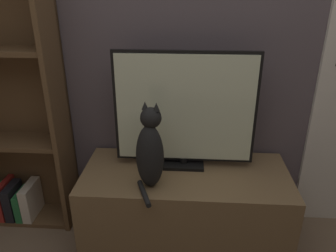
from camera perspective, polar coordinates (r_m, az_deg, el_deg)
name	(u,v)px	position (r m, az deg, el deg)	size (l,w,h in m)	color
wall_back	(190,30)	(2.04, 3.78, 16.42)	(4.80, 0.05, 2.60)	#564C51
tv_stand	(185,207)	(2.14, 2.95, -13.86)	(1.25, 0.56, 0.51)	brown
tv	(185,111)	(1.91, 2.94, 2.60)	(0.83, 0.15, 0.71)	black
cat	(150,151)	(1.77, -3.11, -4.44)	(0.18, 0.30, 0.49)	black
bookshelf	(10,113)	(2.34, -25.75, 2.13)	(0.68, 0.28, 1.80)	brown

